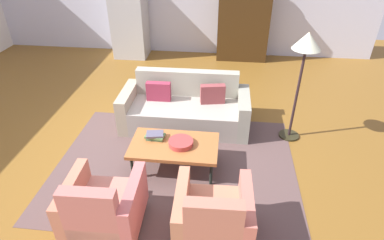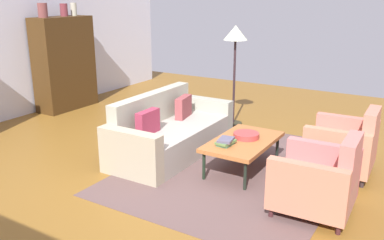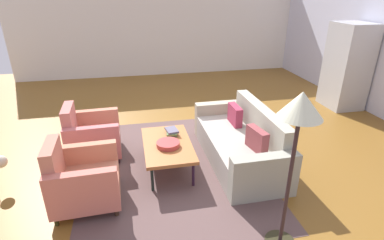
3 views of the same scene
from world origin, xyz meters
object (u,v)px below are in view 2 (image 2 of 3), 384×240
Objects in this scene: couch at (168,134)px; vase_round at (64,10)px; floor_lamp at (235,42)px; fruit_bowl at (246,135)px; book_stack at (226,142)px; armchair_right at (346,148)px; cabinet at (64,63)px; vase_small at (74,9)px; coffee_table at (243,143)px; vase_tall at (43,10)px; armchair_left at (321,182)px.

couch is 8.82× the size of vase_round.
couch is 1.23× the size of floor_lamp.
fruit_bowl is 1.20× the size of book_stack.
armchair_right is at bearing -95.01° from vase_round.
floor_lamp reaches higher than armchair_right.
armchair_right is at bearing -66.43° from fruit_bowl.
book_stack is (-0.28, -1.08, 0.17)m from couch.
floor_lamp reaches higher than couch.
armchair_right is at bearing -117.63° from floor_lamp.
vase_small is (0.35, -0.00, 1.02)m from cabinet.
armchair_right reaches higher than coffee_table.
vase_round reaches higher than fruit_bowl.
fruit_bowl is at bearing -101.62° from cabinet.
floor_lamp is at bearing 60.33° from armchair_right.
vase_tall is at bearing 78.36° from book_stack.
armchair_right is at bearing 103.86° from couch.
fruit_bowl is 1.36× the size of vase_small.
armchair_left reaches higher than book_stack.
vase_round reaches higher than book_stack.
vase_tall reaches higher than armchair_right.
armchair_left is at bearing -107.03° from vase_round.
cabinet reaches higher than book_stack.
book_stack is at bearing -106.73° from cabinet.
coffee_table is 1.36× the size of armchair_left.
floor_lamp reaches higher than book_stack.
armchair_right is 3.68× the size of vase_round.
vase_round is at bearing -109.59° from couch.
floor_lamp is (1.12, 2.15, 1.10)m from armchair_right.
vase_round is at bearing 75.93° from coffee_table.
cabinet is at bearing -107.91° from couch.
armchair_right is at bearing -55.15° from book_stack.
vase_tall is (0.58, 3.14, 1.64)m from couch.
cabinet is at bearing 179.23° from vase_small.
couch is 2.09m from floor_lamp.
coffee_table is 4.25× the size of book_stack.
armchair_left is 3.39× the size of vase_tall.
vase_small is at bearing 72.86° from coffee_table.
vase_round is 3.44m from floor_lamp.
vase_tall reaches higher than book_stack.
vase_small reaches higher than vase_round.
fruit_bowl is at bearing -106.00° from vase_small.
book_stack is 4.75m from vase_small.
cabinet reaches higher than armchair_right.
couch is 1.13m from book_stack.
cabinet is 3.47m from floor_lamp.
armchair_left is at bearing 177.96° from armchair_right.
armchair_left is 3.68× the size of vase_round.
armchair_right is 3.39× the size of vase_tall.
book_stack reaches higher than fruit_bowl.
cabinet reaches higher than floor_lamp.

